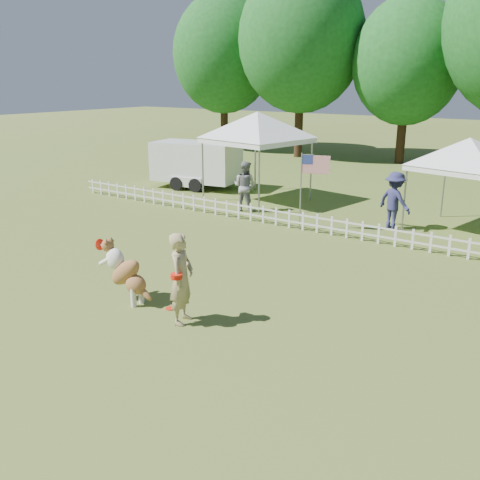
{
  "coord_description": "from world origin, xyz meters",
  "views": [
    {
      "loc": [
        7.01,
        -7.57,
        4.65
      ],
      "look_at": [
        0.31,
        2.0,
        1.1
      ],
      "focal_mm": 40.0,
      "sensor_mm": 36.0,
      "label": 1
    }
  ],
  "objects_px": {
    "handler": "(182,278)",
    "canopy_tent_right": "(464,186)",
    "spectator_a": "(245,186)",
    "dog": "(126,273)",
    "cargo_trailer": "(196,164)",
    "spectator_b": "(395,201)",
    "flag_pole": "(301,192)",
    "canopy_tent_left": "(257,158)",
    "frisbee_on_turf": "(170,308)"
  },
  "relations": [
    {
      "from": "handler",
      "to": "cargo_trailer",
      "type": "xyz_separation_m",
      "value": [
        -8.49,
        10.74,
        0.1
      ]
    },
    {
      "from": "cargo_trailer",
      "to": "spectator_b",
      "type": "bearing_deg",
      "value": -20.63
    },
    {
      "from": "dog",
      "to": "flag_pole",
      "type": "xyz_separation_m",
      "value": [
        0.23,
        7.23,
        0.55
      ]
    },
    {
      "from": "spectator_b",
      "to": "spectator_a",
      "type": "bearing_deg",
      "value": 30.36
    },
    {
      "from": "flag_pole",
      "to": "canopy_tent_right",
      "type": "bearing_deg",
      "value": 15.07
    },
    {
      "from": "canopy_tent_left",
      "to": "cargo_trailer",
      "type": "height_order",
      "value": "canopy_tent_left"
    },
    {
      "from": "cargo_trailer",
      "to": "dog",
      "type": "bearing_deg",
      "value": -68.13
    },
    {
      "from": "dog",
      "to": "canopy_tent_right",
      "type": "xyz_separation_m",
      "value": [
        4.47,
        9.97,
        0.76
      ]
    },
    {
      "from": "handler",
      "to": "cargo_trailer",
      "type": "bearing_deg",
      "value": 19.38
    },
    {
      "from": "handler",
      "to": "canopy_tent_right",
      "type": "relative_size",
      "value": 0.64
    },
    {
      "from": "canopy_tent_right",
      "to": "flag_pole",
      "type": "bearing_deg",
      "value": -135.37
    },
    {
      "from": "frisbee_on_turf",
      "to": "spectator_b",
      "type": "distance_m",
      "value": 8.98
    },
    {
      "from": "dog",
      "to": "flag_pole",
      "type": "bearing_deg",
      "value": 85.82
    },
    {
      "from": "cargo_trailer",
      "to": "spectator_b",
      "type": "relative_size",
      "value": 2.51
    },
    {
      "from": "frisbee_on_turf",
      "to": "spectator_b",
      "type": "relative_size",
      "value": 0.11
    },
    {
      "from": "dog",
      "to": "canopy_tent_right",
      "type": "bearing_deg",
      "value": 63.44
    },
    {
      "from": "frisbee_on_turf",
      "to": "cargo_trailer",
      "type": "distance_m",
      "value": 13.1
    },
    {
      "from": "frisbee_on_turf",
      "to": "canopy_tent_left",
      "type": "bearing_deg",
      "value": 113.49
    },
    {
      "from": "handler",
      "to": "spectator_b",
      "type": "height_order",
      "value": "handler"
    },
    {
      "from": "cargo_trailer",
      "to": "frisbee_on_turf",
      "type": "bearing_deg",
      "value": -63.83
    },
    {
      "from": "handler",
      "to": "spectator_b",
      "type": "bearing_deg",
      "value": -25.24
    },
    {
      "from": "canopy_tent_left",
      "to": "flag_pole",
      "type": "relative_size",
      "value": 1.37
    },
    {
      "from": "dog",
      "to": "flag_pole",
      "type": "relative_size",
      "value": 0.55
    },
    {
      "from": "spectator_b",
      "to": "canopy_tent_left",
      "type": "bearing_deg",
      "value": 13.33
    },
    {
      "from": "spectator_a",
      "to": "canopy_tent_right",
      "type": "bearing_deg",
      "value": -172.7
    },
    {
      "from": "frisbee_on_turf",
      "to": "spectator_a",
      "type": "height_order",
      "value": "spectator_a"
    },
    {
      "from": "frisbee_on_turf",
      "to": "canopy_tent_right",
      "type": "height_order",
      "value": "canopy_tent_right"
    },
    {
      "from": "dog",
      "to": "frisbee_on_turf",
      "type": "distance_m",
      "value": 1.23
    },
    {
      "from": "canopy_tent_right",
      "to": "spectator_a",
      "type": "xyz_separation_m",
      "value": [
        -7.13,
        -1.64,
        -0.53
      ]
    },
    {
      "from": "handler",
      "to": "cargo_trailer",
      "type": "relative_size",
      "value": 0.4
    },
    {
      "from": "dog",
      "to": "frisbee_on_turf",
      "type": "bearing_deg",
      "value": 11.57
    },
    {
      "from": "handler",
      "to": "canopy_tent_right",
      "type": "xyz_separation_m",
      "value": [
        2.84,
        10.03,
        0.51
      ]
    },
    {
      "from": "spectator_a",
      "to": "spectator_b",
      "type": "distance_m",
      "value": 5.34
    },
    {
      "from": "canopy_tent_right",
      "to": "flag_pole",
      "type": "distance_m",
      "value": 5.05
    },
    {
      "from": "flag_pole",
      "to": "handler",
      "type": "bearing_deg",
      "value": -96.85
    },
    {
      "from": "dog",
      "to": "canopy_tent_left",
      "type": "bearing_deg",
      "value": 105.52
    },
    {
      "from": "spectator_a",
      "to": "spectator_b",
      "type": "height_order",
      "value": "spectator_b"
    },
    {
      "from": "cargo_trailer",
      "to": "flag_pole",
      "type": "height_order",
      "value": "flag_pole"
    },
    {
      "from": "spectator_b",
      "to": "handler",
      "type": "bearing_deg",
      "value": 106.36
    },
    {
      "from": "handler",
      "to": "cargo_trailer",
      "type": "distance_m",
      "value": 13.69
    },
    {
      "from": "cargo_trailer",
      "to": "spectator_a",
      "type": "height_order",
      "value": "cargo_trailer"
    },
    {
      "from": "dog",
      "to": "canopy_tent_right",
      "type": "relative_size",
      "value": 0.47
    },
    {
      "from": "dog",
      "to": "canopy_tent_left",
      "type": "xyz_separation_m",
      "value": [
        -3.23,
        10.0,
        1.0
      ]
    },
    {
      "from": "dog",
      "to": "flag_pole",
      "type": "height_order",
      "value": "flag_pole"
    },
    {
      "from": "handler",
      "to": "spectator_a",
      "type": "relative_size",
      "value": 1.01
    },
    {
      "from": "dog",
      "to": "spectator_b",
      "type": "bearing_deg",
      "value": 71.37
    },
    {
      "from": "canopy_tent_right",
      "to": "handler",
      "type": "bearing_deg",
      "value": -93.99
    },
    {
      "from": "cargo_trailer",
      "to": "flag_pole",
      "type": "xyz_separation_m",
      "value": [
        7.09,
        -3.44,
        0.21
      ]
    },
    {
      "from": "spectator_a",
      "to": "spectator_b",
      "type": "xyz_separation_m",
      "value": [
        5.29,
        0.72,
        0.01
      ]
    },
    {
      "from": "canopy_tent_right",
      "to": "spectator_b",
      "type": "distance_m",
      "value": 2.12
    }
  ]
}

